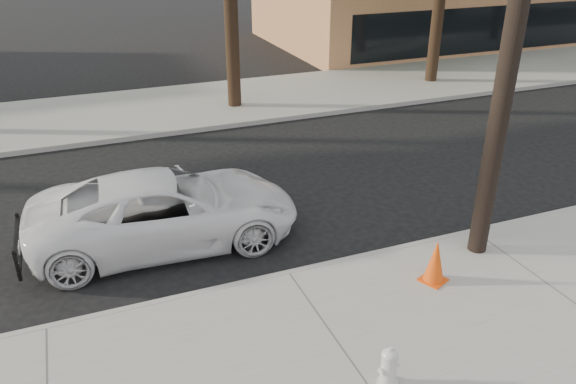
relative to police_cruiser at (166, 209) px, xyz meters
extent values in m
plane|color=black|center=(1.72, 0.01, -0.71)|extent=(120.00, 120.00, 0.00)
cube|color=gray|center=(1.72, -4.29, -0.64)|extent=(90.00, 4.40, 0.15)
cube|color=gray|center=(1.72, 8.51, -0.64)|extent=(90.00, 5.00, 0.15)
cube|color=#9E9B93|center=(1.72, -2.09, -0.64)|extent=(90.00, 0.12, 0.16)
cylinder|color=black|center=(5.32, -2.69, 3.94)|extent=(0.34, 0.34, 9.00)
cylinder|color=black|center=(3.72, 7.81, 1.81)|extent=(0.44, 0.44, 4.75)
cylinder|color=black|center=(11.72, 8.11, 1.64)|extent=(0.44, 0.44, 4.40)
imported|color=white|center=(0.00, 0.00, 0.00)|extent=(5.24, 2.64, 1.42)
cylinder|color=silver|center=(1.97, -5.06, -0.53)|extent=(0.28, 0.28, 0.05)
cylinder|color=silver|center=(1.97, -5.06, -0.32)|extent=(0.21, 0.21, 0.49)
ellipsoid|color=silver|center=(1.97, -5.06, -0.06)|extent=(0.23, 0.23, 0.16)
cylinder|color=silver|center=(1.97, -5.06, -0.27)|extent=(0.31, 0.15, 0.10)
cylinder|color=silver|center=(1.97, -5.06, -0.27)|extent=(0.15, 0.18, 0.12)
cube|color=#E94A0C|center=(3.95, -3.26, -0.55)|extent=(0.54, 0.54, 0.02)
cone|color=#E94A0C|center=(3.95, -3.26, -0.17)|extent=(0.48, 0.48, 0.79)
camera|label=1|loc=(-1.35, -9.81, 5.05)|focal=35.00mm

